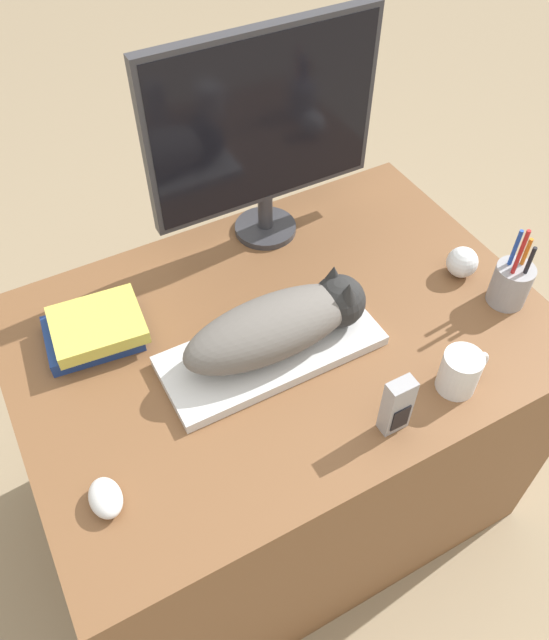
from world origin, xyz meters
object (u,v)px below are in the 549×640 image
object	(u,v)px
cat	(285,322)
computer_mouse	(106,498)
book_stack	(95,329)
monitor	(265,127)
pen_cup	(511,283)
baseball	(462,262)
phone	(397,406)
coffee_mug	(461,371)
keyboard	(271,350)

from	to	relation	value
cat	computer_mouse	distance (m)	0.47
computer_mouse	book_stack	xyz separation A→B (m)	(0.10, 0.37, 0.01)
monitor	pen_cup	xyz separation A→B (m)	(0.36, -0.47, -0.24)
cat	book_stack	bearing A→B (deg)	147.77
baseball	book_stack	size ratio (longest dim) A/B	0.33
book_stack	cat	bearing A→B (deg)	-32.23
computer_mouse	monitor	bearing A→B (deg)	41.14
pen_cup	phone	bearing A→B (deg)	-160.32
monitor	coffee_mug	distance (m)	0.66
computer_mouse	cat	bearing A→B (deg)	19.52
pen_cup	book_stack	distance (m)	0.90
cat	pen_cup	bearing A→B (deg)	-12.70
cat	monitor	xyz separation A→B (m)	(0.14, 0.35, 0.21)
keyboard	monitor	size ratio (longest dim) A/B	0.84
cat	monitor	world-z (taller)	monitor
keyboard	cat	size ratio (longest dim) A/B	1.14
book_stack	phone	bearing A→B (deg)	-48.18
monitor	book_stack	distance (m)	0.56
book_stack	keyboard	bearing A→B (deg)	-34.80
computer_mouse	baseball	world-z (taller)	baseball
baseball	phone	world-z (taller)	phone
cat	phone	size ratio (longest dim) A/B	3.01
coffee_mug	baseball	xyz separation A→B (m)	(0.21, 0.25, -0.01)
computer_mouse	phone	xyz separation A→B (m)	(0.52, -0.11, 0.05)
baseball	book_stack	distance (m)	0.83
computer_mouse	baseball	bearing A→B (deg)	9.83
monitor	keyboard	bearing A→B (deg)	-116.44
computer_mouse	book_stack	size ratio (longest dim) A/B	0.37
computer_mouse	baseball	size ratio (longest dim) A/B	1.11
keyboard	pen_cup	bearing A→B (deg)	-11.99
book_stack	computer_mouse	bearing A→B (deg)	-105.36
keyboard	baseball	bearing A→B (deg)	0.25
phone	pen_cup	bearing A→B (deg)	19.68
pen_cup	baseball	distance (m)	0.12
monitor	computer_mouse	size ratio (longest dim) A/B	6.78
computer_mouse	baseball	distance (m)	0.92
pen_cup	phone	xyz separation A→B (m)	(-0.42, -0.15, 0.01)
keyboard	monitor	distance (m)	0.48
keyboard	monitor	xyz separation A→B (m)	(0.17, 0.35, 0.28)
baseball	pen_cup	bearing A→B (deg)	-73.33
keyboard	coffee_mug	xyz separation A→B (m)	(0.29, -0.25, 0.03)
coffee_mug	baseball	distance (m)	0.33
cat	pen_cup	world-z (taller)	pen_cup
coffee_mug	phone	distance (m)	0.17
computer_mouse	phone	bearing A→B (deg)	-11.59
coffee_mug	book_stack	size ratio (longest dim) A/B	0.51
pen_cup	baseball	world-z (taller)	pen_cup
cat	monitor	distance (m)	0.43
monitor	cat	bearing A→B (deg)	-112.23
coffee_mug	pen_cup	size ratio (longest dim) A/B	0.51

